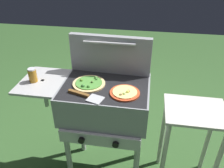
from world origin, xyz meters
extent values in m
plane|color=#38602D|center=(0.00, 0.00, 0.00)|extent=(8.00, 8.00, 0.00)
cube|color=gray|center=(0.00, 0.00, 0.78)|extent=(0.64, 0.48, 0.24)
cube|color=black|center=(0.00, 0.00, 0.90)|extent=(0.61, 0.46, 0.01)
cube|color=#B6B6B6|center=(-0.48, 0.00, 0.89)|extent=(0.32, 0.41, 0.02)
cube|color=#B6B6B6|center=(-0.48, 0.00, 0.78)|extent=(0.02, 0.02, 0.24)
cube|color=#B6B6B6|center=(0.00, -0.25, 0.61)|extent=(0.58, 0.02, 0.10)
cylinder|color=black|center=(-0.12, -0.28, 0.61)|extent=(0.04, 0.02, 0.04)
cylinder|color=black|center=(0.12, -0.28, 0.61)|extent=(0.04, 0.02, 0.04)
cylinder|color=#B6B6B6|center=(-0.27, -0.19, 0.33)|extent=(0.04, 0.04, 0.66)
cylinder|color=#B6B6B6|center=(0.27, -0.19, 0.33)|extent=(0.04, 0.04, 0.66)
cylinder|color=#B6B6B6|center=(-0.27, 0.19, 0.33)|extent=(0.04, 0.04, 0.66)
cylinder|color=#B6B6B6|center=(0.27, 0.19, 0.33)|extent=(0.04, 0.04, 0.66)
cube|color=gray|center=(0.00, 0.21, 1.05)|extent=(0.63, 0.07, 0.30)
cylinder|color=#B7B7BC|center=(0.00, 0.17, 1.16)|extent=(0.38, 0.02, 0.02)
cylinder|color=#C64723|center=(0.15, -0.08, 0.91)|extent=(0.21, 0.21, 0.01)
cylinder|color=#EDD17A|center=(0.15, -0.08, 0.92)|extent=(0.17, 0.17, 0.01)
sphere|color=#E99D65|center=(0.18, -0.07, 0.92)|extent=(0.02, 0.02, 0.02)
sphere|color=#BEE47A|center=(0.15, -0.11, 0.92)|extent=(0.02, 0.02, 0.02)
sphere|color=#E6E561|center=(0.17, -0.09, 0.92)|extent=(0.02, 0.02, 0.02)
sphere|color=tan|center=(0.13, -0.12, 0.92)|extent=(0.02, 0.02, 0.02)
cylinder|color=#E0C17F|center=(-0.12, 0.00, 0.91)|extent=(0.24, 0.24, 0.01)
cylinder|color=#4C8C38|center=(-0.12, 0.00, 0.92)|extent=(0.19, 0.19, 0.01)
sphere|color=#527736|center=(-0.10, 0.00, 0.92)|extent=(0.02, 0.02, 0.02)
sphere|color=#50973D|center=(-0.08, 0.06, 0.92)|extent=(0.02, 0.02, 0.02)
sphere|color=#457D39|center=(-0.07, 0.04, 0.92)|extent=(0.02, 0.02, 0.02)
sphere|color=#3A752C|center=(-0.11, -0.06, 0.92)|extent=(0.02, 0.02, 0.02)
sphere|color=#3D7936|center=(-0.15, -0.06, 0.92)|extent=(0.03, 0.03, 0.03)
sphere|color=#55832C|center=(-0.18, 0.01, 0.92)|extent=(0.02, 0.02, 0.02)
cylinder|color=#B77A1E|center=(-0.54, -0.03, 0.95)|extent=(0.06, 0.06, 0.10)
cylinder|color=silver|center=(-0.54, -0.03, 1.00)|extent=(0.06, 0.06, 0.01)
cube|color=#B7BABF|center=(-0.03, -0.18, 0.90)|extent=(0.12, 0.12, 0.01)
cube|color=brown|center=(-0.16, -0.14, 0.91)|extent=(0.16, 0.07, 0.02)
cube|color=beige|center=(0.66, 0.00, 0.75)|extent=(0.44, 0.36, 0.02)
cylinder|color=beige|center=(0.47, -0.15, 0.37)|extent=(0.04, 0.04, 0.74)
cylinder|color=beige|center=(0.85, -0.15, 0.37)|extent=(0.04, 0.04, 0.74)
cylinder|color=beige|center=(0.47, 0.15, 0.37)|extent=(0.04, 0.04, 0.74)
cylinder|color=beige|center=(0.85, 0.15, 0.37)|extent=(0.04, 0.04, 0.74)
camera|label=1|loc=(0.28, -1.38, 1.78)|focal=36.86mm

